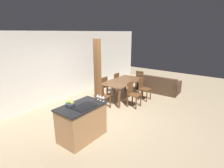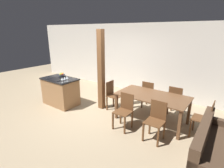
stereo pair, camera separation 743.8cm
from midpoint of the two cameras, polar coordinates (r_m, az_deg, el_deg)
The scene contains 16 objects.
ground_plane at distance 4.30m, azimuth -41.73°, elevation -24.57°, with size 16.00×16.00×0.00m, color #9E896B.
wall_back at distance 6.08m, azimuth -49.19°, elevation -0.60°, with size 11.20×0.08×2.70m.
kitchen_island at distance 3.97m, azimuth -61.80°, elevation -24.90°, with size 1.20×0.73×0.92m.
fruit_bowl at distance 3.96m, azimuth -65.52°, elevation -17.42°, with size 0.24×0.24×0.11m.
wine_glass_near at distance 3.34m, azimuth -56.09°, elevation -18.22°, with size 0.08×0.08×0.16m.
wine_glass_middle at distance 3.42m, azimuth -56.04°, elevation -17.47°, with size 0.08×0.08×0.16m.
wine_glass_far at distance 3.50m, azimuth -55.99°, elevation -16.76°, with size 0.08×0.08×0.16m.
dining_table at distance 4.81m, azimuth -24.39°, elevation -7.92°, with size 1.88×1.00×0.77m.
dining_chair_near_left at distance 4.14m, azimuth -24.21°, elevation -14.88°, with size 0.40×0.40×0.91m.
dining_chair_near_right at distance 4.52m, azimuth -14.74°, elevation -11.06°, with size 0.40×0.40×0.91m.
dining_chair_far_left at distance 5.35m, azimuth -32.00°, elevation -8.73°, with size 0.40×0.40×0.91m.
dining_chair_far_right at distance 5.65m, azimuth -24.06°, elevation -6.28°, with size 0.40×0.40×0.91m.
dining_chair_head_end at distance 4.51m, azimuth -39.15°, elevation -14.64°, with size 0.40×0.40×0.91m.
dining_chair_foot_end at distance 5.55m, azimuth -12.30°, elevation -5.59°, with size 0.40×0.40×0.91m.
couch at distance 5.37m, azimuth -2.88°, elevation -8.57°, with size 0.92×1.85×0.78m.
timber_post at distance 4.05m, azimuth -45.37°, elevation -7.47°, with size 0.17×0.17×2.47m.
Camera 1 is at (-3.97, -3.24, 2.66)m, focal length 28.00 mm.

